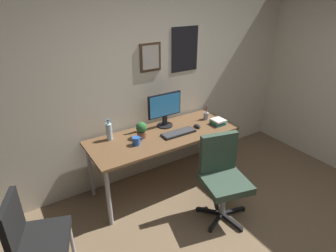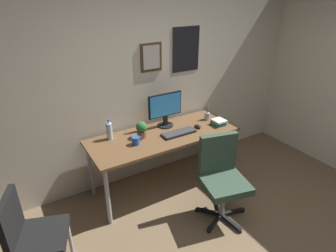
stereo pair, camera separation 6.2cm
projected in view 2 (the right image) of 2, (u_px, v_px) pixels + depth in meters
wall_back at (158, 78)px, 3.60m from camera, size 4.40×0.10×2.60m
desk at (164, 139)px, 3.47m from camera, size 1.83×0.70×0.74m
office_chair at (221, 174)px, 3.05m from camera, size 0.58×0.58×0.95m
side_chair at (31, 233)px, 2.35m from camera, size 0.54×0.54×0.88m
monitor at (165, 108)px, 3.54m from camera, size 0.46×0.20×0.43m
keyboard at (179, 133)px, 3.44m from camera, size 0.43×0.15×0.03m
computer_mouse at (198, 126)px, 3.59m from camera, size 0.06×0.11×0.04m
water_bottle at (109, 131)px, 3.28m from camera, size 0.07×0.07×0.25m
coffee_mug_near at (136, 141)px, 3.19m from camera, size 0.13×0.09×0.09m
potted_plant at (142, 129)px, 3.33m from camera, size 0.13×0.13×0.19m
pen_cup at (207, 116)px, 3.80m from camera, size 0.07×0.07×0.20m
book_stack_left at (219, 122)px, 3.66m from camera, size 0.21×0.16×0.07m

